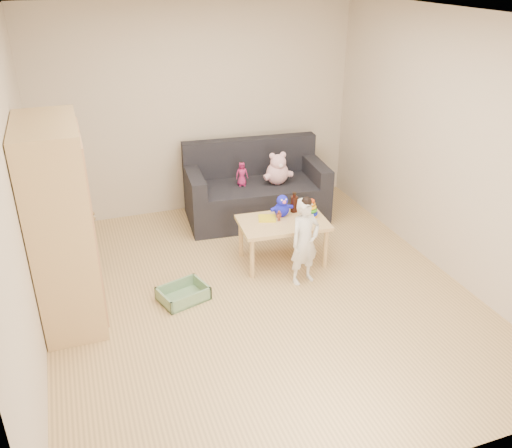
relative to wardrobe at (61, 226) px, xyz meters
name	(u,v)px	position (x,y,z in m)	size (l,w,h in m)	color
room	(260,171)	(1.74, -0.27, 0.38)	(4.50, 4.50, 4.50)	tan
wardrobe	(61,226)	(0.00, 0.00, 0.00)	(0.51, 1.02, 1.83)	#D0B972
sofa	(256,201)	(2.29, 1.38, -0.68)	(1.71, 0.86, 0.48)	black
play_table	(283,241)	(2.19, 0.25, -0.67)	(0.93, 0.59, 0.49)	#E3CB7C
storage_bin	(183,293)	(1.00, -0.11, -0.85)	(0.45, 0.34, 0.13)	gray
toddler	(305,243)	(2.24, -0.20, -0.47)	(0.33, 0.22, 0.89)	white
pink_bear	(277,171)	(2.52, 1.27, -0.26)	(0.30, 0.26, 0.34)	#FFBBCD
doll	(242,174)	(2.09, 1.35, -0.29)	(0.15, 0.10, 0.30)	#AA205C
ring_stacker	(310,210)	(2.51, 0.27, -0.35)	(0.17, 0.17, 0.20)	#FFAF0D
brown_bottle	(294,204)	(2.39, 0.43, -0.33)	(0.08, 0.08, 0.23)	black
blue_plush	(282,205)	(2.22, 0.38, -0.30)	(0.21, 0.16, 0.25)	#1C1FFF
wooden_figure	(279,216)	(2.15, 0.27, -0.37)	(0.05, 0.04, 0.12)	maroon
yellow_book	(267,218)	(2.05, 0.36, -0.42)	(0.18, 0.18, 0.01)	yellow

